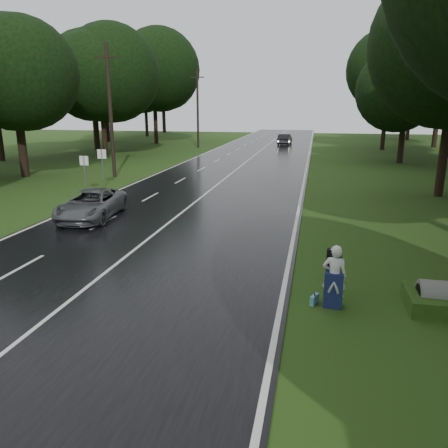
# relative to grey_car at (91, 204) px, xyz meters

# --- Properties ---
(ground) EXTENTS (160.00, 160.00, 0.00)m
(ground) POSITION_rel_grey_car_xyz_m (3.92, -8.67, -0.72)
(ground) COLOR #264414
(ground) RESTS_ON ground
(road) EXTENTS (12.00, 140.00, 0.04)m
(road) POSITION_rel_grey_car_xyz_m (3.92, 11.33, -0.70)
(road) COLOR black
(road) RESTS_ON ground
(lane_center) EXTENTS (0.12, 140.00, 0.01)m
(lane_center) POSITION_rel_grey_car_xyz_m (3.92, 11.33, -0.67)
(lane_center) COLOR silver
(lane_center) RESTS_ON road
(grey_car) EXTENTS (2.76, 5.09, 1.35)m
(grey_car) POSITION_rel_grey_car_xyz_m (0.00, 0.00, 0.00)
(grey_car) COLOR #4F5254
(grey_car) RESTS_ON road
(far_car) EXTENTS (1.82, 4.52, 1.46)m
(far_car) POSITION_rel_grey_car_xyz_m (6.17, 42.88, 0.05)
(far_car) COLOR black
(far_car) RESTS_ON road
(hitchhiker) EXTENTS (0.68, 0.62, 1.77)m
(hitchhiker) POSITION_rel_grey_car_xyz_m (11.10, -7.43, 0.10)
(hitchhiker) COLOR silver
(hitchhiker) RESTS_ON ground
(suitcase) EXTENTS (0.25, 0.40, 0.27)m
(suitcase) POSITION_rel_grey_car_xyz_m (10.62, -7.40, -0.58)
(suitcase) COLOR #5594A3
(suitcase) RESTS_ON ground
(culvert) EXTENTS (1.60, 0.80, 0.80)m
(culvert) POSITION_rel_grey_car_xyz_m (14.15, -7.01, -0.72)
(culvert) COLOR slate
(culvert) RESTS_ON ground
(utility_pole_mid) EXTENTS (1.80, 0.28, 9.64)m
(utility_pole_mid) POSITION_rel_grey_car_xyz_m (-4.58, 12.07, -0.72)
(utility_pole_mid) COLOR black
(utility_pole_mid) RESTS_ON ground
(utility_pole_far) EXTENTS (1.80, 0.28, 9.67)m
(utility_pole_far) POSITION_rel_grey_car_xyz_m (-4.58, 36.75, -0.72)
(utility_pole_far) COLOR black
(utility_pole_far) RESTS_ON ground
(road_sign_a) EXTENTS (0.57, 0.10, 2.37)m
(road_sign_a) POSITION_rel_grey_car_xyz_m (-3.28, 5.42, -0.72)
(road_sign_a) COLOR white
(road_sign_a) RESTS_ON ground
(road_sign_b) EXTENTS (0.61, 0.10, 2.54)m
(road_sign_b) POSITION_rel_grey_car_xyz_m (-3.28, 7.74, -0.72)
(road_sign_b) COLOR white
(road_sign_b) RESTS_ON ground
(tree_left_d) EXTENTS (8.56, 8.56, 13.37)m
(tree_left_d) POSITION_rel_grey_car_xyz_m (-11.43, 10.89, -0.72)
(tree_left_d) COLOR black
(tree_left_d) RESTS_ON ground
(tree_left_e) EXTENTS (9.17, 9.17, 14.33)m
(tree_left_e) POSITION_rel_grey_car_xyz_m (-11.26, 23.99, -0.72)
(tree_left_e) COLOR black
(tree_left_e) RESTS_ON ground
(tree_left_f) EXTENTS (11.13, 11.13, 17.40)m
(tree_left_f) POSITION_rel_grey_car_xyz_m (-12.16, 41.68, -0.72)
(tree_left_f) COLOR black
(tree_left_f) RESTS_ON ground
(tree_right_d) EXTENTS (9.75, 9.75, 15.24)m
(tree_right_d) POSITION_rel_grey_car_xyz_m (17.85, 9.32, -0.72)
(tree_right_d) COLOR black
(tree_right_d) RESTS_ON ground
(tree_right_e) EXTENTS (7.34, 7.34, 11.47)m
(tree_right_e) POSITION_rel_grey_car_xyz_m (18.30, 25.34, -0.72)
(tree_right_e) COLOR black
(tree_right_e) RESTS_ON ground
(tree_right_f) EXTENTS (10.97, 10.97, 17.14)m
(tree_right_f) POSITION_rel_grey_car_xyz_m (18.47, 38.62, -0.72)
(tree_right_f) COLOR black
(tree_right_f) RESTS_ON ground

